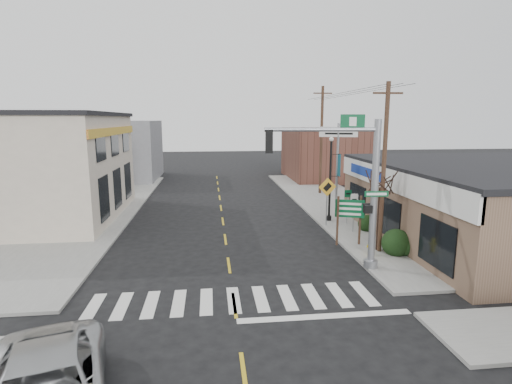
{
  "coord_description": "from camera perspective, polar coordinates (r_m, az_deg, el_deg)",
  "views": [
    {
      "loc": [
        -0.78,
        -13.36,
        6.58
      ],
      "look_at": [
        1.61,
        7.12,
        2.8
      ],
      "focal_mm": 28.0,
      "sensor_mm": 36.0,
      "label": 1
    }
  ],
  "objects": [
    {
      "name": "bldg_distant_left",
      "position": [
        46.62,
        -19.4,
        5.64
      ],
      "size": [
        9.0,
        10.0,
        6.4
      ],
      "primitive_type": "cube",
      "color": "slate",
      "rests_on": "ground"
    },
    {
      "name": "sidewalk_left",
      "position": [
        28.37,
        -23.36,
        -3.76
      ],
      "size": [
        6.0,
        38.0,
        0.13
      ],
      "primitive_type": "cube",
      "color": "gray",
      "rests_on": "ground"
    },
    {
      "name": "dance_center_sign",
      "position": [
        31.3,
        11.64,
        6.93
      ],
      "size": [
        2.89,
        0.18,
        6.15
      ],
      "rotation": [
        0.0,
        0.0,
        -0.33
      ],
      "color": "gray",
      "rests_on": "sidewalk_right"
    },
    {
      "name": "shrub_back",
      "position": [
        24.43,
        15.55,
        -4.38
      ],
      "size": [
        1.03,
        1.03,
        0.77
      ],
      "primitive_type": "ellipsoid",
      "color": "black",
      "rests_on": "sidewalk_right"
    },
    {
      "name": "traffic_signal_pole",
      "position": [
        17.39,
        14.27,
        1.8
      ],
      "size": [
        5.24,
        0.39,
        6.64
      ],
      "rotation": [
        0.0,
        0.0,
        -0.07
      ],
      "color": "#91939A",
      "rests_on": "sidewalk_right"
    },
    {
      "name": "fire_hydrant",
      "position": [
        20.17,
        16.02,
        -7.5
      ],
      "size": [
        0.23,
        0.23,
        0.73
      ],
      "rotation": [
        0.0,
        0.0,
        0.19
      ],
      "color": "#D7C200",
      "rests_on": "sidewalk_right"
    },
    {
      "name": "bldg_distant_right",
      "position": [
        45.36,
        9.77,
        5.45
      ],
      "size": [
        8.0,
        10.0,
        5.6
      ],
      "primitive_type": "cube",
      "color": "brown",
      "rests_on": "ground"
    },
    {
      "name": "ground",
      "position": [
        14.91,
        -3.11,
        -15.81
      ],
      "size": [
        140.0,
        140.0,
        0.0
      ],
      "primitive_type": "plane",
      "color": "black",
      "rests_on": "ground"
    },
    {
      "name": "utility_pole_near",
      "position": [
        20.06,
        17.79,
        3.41
      ],
      "size": [
        1.42,
        0.21,
        8.17
      ],
      "rotation": [
        0.0,
        0.0,
        -0.05
      ],
      "color": "#473825",
      "rests_on": "sidewalk_right"
    },
    {
      "name": "thrift_store",
      "position": [
        25.08,
        31.04,
        -1.64
      ],
      "size": [
        12.0,
        14.0,
        4.0
      ],
      "primitive_type": "cube",
      "color": "brown",
      "rests_on": "ground"
    },
    {
      "name": "guide_sign",
      "position": [
        21.05,
        13.2,
        -2.99
      ],
      "size": [
        1.47,
        0.13,
        2.58
      ],
      "rotation": [
        0.0,
        0.0,
        -0.33
      ],
      "color": "#493122",
      "rests_on": "sidewalk_right"
    },
    {
      "name": "left_building",
      "position": [
        30.14,
        -30.58,
        2.88
      ],
      "size": [
        12.0,
        12.0,
        6.8
      ],
      "primitive_type": "cube",
      "color": "beige",
      "rests_on": "ground"
    },
    {
      "name": "shrub_front",
      "position": [
        20.66,
        19.39,
        -6.9
      ],
      "size": [
        1.39,
        1.39,
        1.04
      ],
      "primitive_type": "ellipsoid",
      "color": "#1D3316",
      "rests_on": "sidewalk_right"
    },
    {
      "name": "ped_crossing_sign",
      "position": [
        24.66,
        10.13,
        -0.16
      ],
      "size": [
        1.15,
        0.08,
        2.96
      ],
      "rotation": [
        0.0,
        0.0,
        0.14
      ],
      "color": "gray",
      "rests_on": "sidewalk_right"
    },
    {
      "name": "lamp_post",
      "position": [
        25.71,
        10.71,
        2.73
      ],
      "size": [
        0.69,
        0.55,
        5.35
      ],
      "rotation": [
        0.0,
        0.0,
        -0.43
      ],
      "color": "black",
      "rests_on": "sidewalk_right"
    },
    {
      "name": "crosswalk",
      "position": [
        15.27,
        -3.21,
        -15.13
      ],
      "size": [
        11.0,
        2.2,
        0.01
      ],
      "primitive_type": "cube",
      "color": "silver",
      "rests_on": "ground"
    },
    {
      "name": "bare_tree",
      "position": [
        20.29,
        17.5,
        2.06
      ],
      "size": [
        2.34,
        2.34,
        4.68
      ],
      "rotation": [
        0.0,
        0.0,
        0.06
      ],
      "color": "black",
      "rests_on": "sidewalk_right"
    },
    {
      "name": "utility_pole_far",
      "position": [
        35.29,
        9.32,
        7.44
      ],
      "size": [
        1.6,
        0.24,
        9.21
      ],
      "rotation": [
        0.0,
        0.0,
        -0.03
      ],
      "color": "#47301F",
      "rests_on": "sidewalk_right"
    },
    {
      "name": "center_line",
      "position": [
        22.36,
        -4.4,
        -6.74
      ],
      "size": [
        0.12,
        56.0,
        0.01
      ],
      "primitive_type": "cube",
      "color": "gold",
      "rests_on": "ground"
    },
    {
      "name": "sidewalk_right",
      "position": [
        28.86,
        13.35,
        -2.95
      ],
      "size": [
        6.0,
        38.0,
        0.13
      ],
      "primitive_type": "cube",
      "color": "gray",
      "rests_on": "ground"
    }
  ]
}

